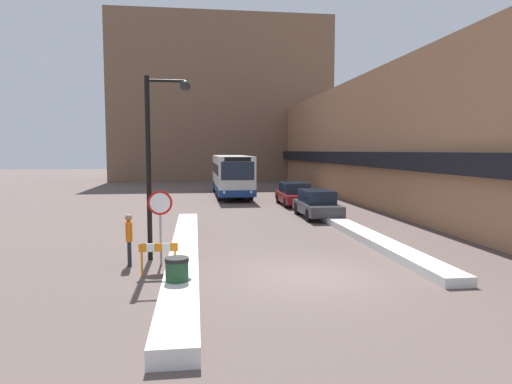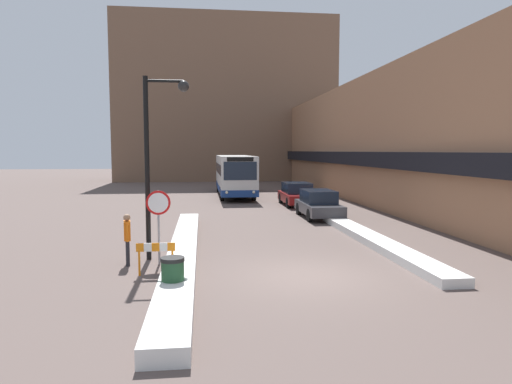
{
  "view_description": "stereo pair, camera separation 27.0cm",
  "coord_description": "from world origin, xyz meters",
  "px_view_note": "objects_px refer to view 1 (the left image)",
  "views": [
    {
      "loc": [
        -3.2,
        -12.46,
        3.57
      ],
      "look_at": [
        -0.74,
        6.05,
        1.87
      ],
      "focal_mm": 32.0,
      "sensor_mm": 36.0,
      "label": 1
    },
    {
      "loc": [
        -2.93,
        -12.49,
        3.57
      ],
      "look_at": [
        -0.74,
        6.05,
        1.87
      ],
      "focal_mm": 32.0,
      "sensor_mm": 36.0,
      "label": 2
    }
  ],
  "objects_px": {
    "parked_car_front": "(317,204)",
    "trash_bin": "(177,276)",
    "parked_car_middle": "(295,194)",
    "stop_sign": "(160,211)",
    "construction_barricade": "(158,253)",
    "street_lamp": "(158,146)",
    "pedestrian": "(129,235)",
    "city_bus": "(231,174)"
  },
  "relations": [
    {
      "from": "stop_sign",
      "to": "street_lamp",
      "type": "relative_size",
      "value": 0.39
    },
    {
      "from": "stop_sign",
      "to": "pedestrian",
      "type": "xyz_separation_m",
      "value": [
        -0.96,
        -0.01,
        -0.72
      ]
    },
    {
      "from": "stop_sign",
      "to": "pedestrian",
      "type": "bearing_deg",
      "value": -179.61
    },
    {
      "from": "street_lamp",
      "to": "construction_barricade",
      "type": "relative_size",
      "value": 5.39
    },
    {
      "from": "pedestrian",
      "to": "construction_barricade",
      "type": "height_order",
      "value": "pedestrian"
    },
    {
      "from": "city_bus",
      "to": "construction_barricade",
      "type": "relative_size",
      "value": 10.04
    },
    {
      "from": "stop_sign",
      "to": "construction_barricade",
      "type": "xyz_separation_m",
      "value": [
        0.03,
        -1.31,
        -1.02
      ]
    },
    {
      "from": "stop_sign",
      "to": "trash_bin",
      "type": "distance_m",
      "value": 3.47
    },
    {
      "from": "pedestrian",
      "to": "city_bus",
      "type": "bearing_deg",
      "value": 158.06
    },
    {
      "from": "stop_sign",
      "to": "construction_barricade",
      "type": "distance_m",
      "value": 1.66
    },
    {
      "from": "construction_barricade",
      "to": "parked_car_front",
      "type": "bearing_deg",
      "value": 54.42
    },
    {
      "from": "stop_sign",
      "to": "trash_bin",
      "type": "bearing_deg",
      "value": -78.96
    },
    {
      "from": "parked_car_middle",
      "to": "stop_sign",
      "type": "xyz_separation_m",
      "value": [
        -7.5,
        -14.71,
        0.94
      ]
    },
    {
      "from": "parked_car_front",
      "to": "pedestrian",
      "type": "bearing_deg",
      "value": -132.78
    },
    {
      "from": "parked_car_middle",
      "to": "stop_sign",
      "type": "height_order",
      "value": "stop_sign"
    },
    {
      "from": "parked_car_front",
      "to": "trash_bin",
      "type": "height_order",
      "value": "parked_car_front"
    },
    {
      "from": "city_bus",
      "to": "parked_car_middle",
      "type": "distance_m",
      "value": 7.76
    },
    {
      "from": "city_bus",
      "to": "parked_car_front",
      "type": "xyz_separation_m",
      "value": [
        3.6,
        -12.37,
        -0.97
      ]
    },
    {
      "from": "parked_car_middle",
      "to": "trash_bin",
      "type": "height_order",
      "value": "parked_car_middle"
    },
    {
      "from": "stop_sign",
      "to": "construction_barricade",
      "type": "bearing_deg",
      "value": -88.75
    },
    {
      "from": "parked_car_front",
      "to": "construction_barricade",
      "type": "relative_size",
      "value": 3.85
    },
    {
      "from": "parked_car_front",
      "to": "pedestrian",
      "type": "relative_size",
      "value": 2.63
    },
    {
      "from": "trash_bin",
      "to": "construction_barricade",
      "type": "bearing_deg",
      "value": 107.51
    },
    {
      "from": "construction_barricade",
      "to": "parked_car_middle",
      "type": "bearing_deg",
      "value": 64.97
    },
    {
      "from": "parked_car_front",
      "to": "construction_barricade",
      "type": "height_order",
      "value": "parked_car_front"
    },
    {
      "from": "street_lamp",
      "to": "trash_bin",
      "type": "relative_size",
      "value": 6.25
    },
    {
      "from": "parked_car_middle",
      "to": "stop_sign",
      "type": "distance_m",
      "value": 16.54
    },
    {
      "from": "pedestrian",
      "to": "trash_bin",
      "type": "height_order",
      "value": "pedestrian"
    },
    {
      "from": "stop_sign",
      "to": "trash_bin",
      "type": "height_order",
      "value": "stop_sign"
    },
    {
      "from": "parked_car_front",
      "to": "stop_sign",
      "type": "height_order",
      "value": "stop_sign"
    },
    {
      "from": "city_bus",
      "to": "pedestrian",
      "type": "height_order",
      "value": "city_bus"
    },
    {
      "from": "pedestrian",
      "to": "construction_barricade",
      "type": "bearing_deg",
      "value": 28.18
    },
    {
      "from": "parked_car_front",
      "to": "stop_sign",
      "type": "xyz_separation_m",
      "value": [
        -7.5,
        -9.14,
        0.95
      ]
    },
    {
      "from": "city_bus",
      "to": "stop_sign",
      "type": "height_order",
      "value": "city_bus"
    },
    {
      "from": "street_lamp",
      "to": "city_bus",
      "type": "bearing_deg",
      "value": 79.12
    },
    {
      "from": "parked_car_front",
      "to": "city_bus",
      "type": "bearing_deg",
      "value": 106.22
    },
    {
      "from": "street_lamp",
      "to": "construction_barricade",
      "type": "distance_m",
      "value": 3.63
    },
    {
      "from": "trash_bin",
      "to": "parked_car_front",
      "type": "bearing_deg",
      "value": 60.84
    },
    {
      "from": "stop_sign",
      "to": "street_lamp",
      "type": "bearing_deg",
      "value": 98.16
    },
    {
      "from": "trash_bin",
      "to": "stop_sign",
      "type": "bearing_deg",
      "value": 101.04
    },
    {
      "from": "street_lamp",
      "to": "construction_barricade",
      "type": "bearing_deg",
      "value": -86.37
    },
    {
      "from": "street_lamp",
      "to": "pedestrian",
      "type": "xyz_separation_m",
      "value": [
        -0.87,
        -0.69,
        -2.74
      ]
    }
  ]
}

